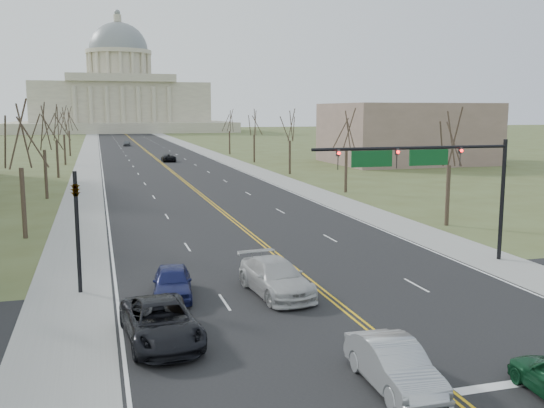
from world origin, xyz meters
TOP-DOWN VIEW (x-y plane):
  - ground at (0.00, 0.00)m, footprint 600.00×600.00m
  - road at (0.00, 110.00)m, footprint 20.00×380.00m
  - cross_road at (0.00, 6.00)m, footprint 120.00×14.00m
  - sidewalk_left at (-12.00, 110.00)m, footprint 4.00×380.00m
  - sidewalk_right at (12.00, 110.00)m, footprint 4.00×380.00m
  - center_line at (0.00, 110.00)m, footprint 0.42×380.00m
  - edge_line_left at (-9.80, 110.00)m, footprint 0.15×380.00m
  - edge_line_right at (9.80, 110.00)m, footprint 0.15×380.00m
  - capitol at (0.00, 249.91)m, footprint 90.00×60.00m
  - signal_mast at (7.45, 13.50)m, footprint 12.12×0.44m
  - signal_left at (-11.50, 13.50)m, footprint 0.32×0.36m
  - tree_r_0 at (15.50, 24.00)m, footprint 3.74×3.74m
  - tree_l_0 at (-15.50, 28.00)m, footprint 3.96×3.96m
  - tree_r_1 at (15.50, 44.00)m, footprint 3.74×3.74m
  - tree_l_1 at (-15.50, 48.00)m, footprint 3.96×3.96m
  - tree_r_2 at (15.50, 64.00)m, footprint 3.74×3.74m
  - tree_l_2 at (-15.50, 68.00)m, footprint 3.96×3.96m
  - tree_r_3 at (15.50, 84.00)m, footprint 3.74×3.74m
  - tree_l_3 at (-15.50, 88.00)m, footprint 3.96×3.96m
  - tree_r_4 at (15.50, 104.00)m, footprint 3.74×3.74m
  - tree_l_4 at (-15.50, 108.00)m, footprint 3.96×3.96m
  - bldg_right_mass at (40.00, 76.00)m, footprint 25.00×20.00m
  - car_sb_inner_lead at (-1.54, -0.14)m, footprint 1.70×4.69m
  - car_sb_outer_lead at (-8.33, 5.93)m, footprint 3.06×5.87m
  - car_sb_inner_second at (-2.34, 10.58)m, footprint 2.96×5.97m
  - car_sb_outer_second at (-7.23, 11.43)m, footprint 2.30×4.63m
  - car_far_nb at (1.52, 89.86)m, footprint 2.29×4.89m
  - car_far_sb at (-3.19, 139.41)m, footprint 2.00×4.17m

SIDE VIEW (x-z plane):
  - ground at x=0.00m, z-range 0.00..0.00m
  - road at x=0.00m, z-range 0.00..0.01m
  - cross_road at x=0.00m, z-range 0.00..0.01m
  - sidewalk_left at x=-12.00m, z-range 0.00..0.03m
  - sidewalk_right at x=12.00m, z-range 0.00..0.03m
  - center_line at x=0.00m, z-range 0.01..0.02m
  - edge_line_left at x=-9.80m, z-range 0.01..0.02m
  - edge_line_right at x=9.80m, z-range 0.01..0.02m
  - car_far_nb at x=1.52m, z-range 0.01..1.37m
  - car_far_sb at x=-3.19m, z-range 0.01..1.39m
  - car_sb_outer_second at x=-7.23m, z-range 0.01..1.53m
  - car_sb_inner_lead at x=-1.54m, z-range 0.01..1.55m
  - car_sb_outer_lead at x=-8.33m, z-range 0.01..1.59m
  - car_sb_inner_second at x=-2.34m, z-range 0.01..1.68m
  - signal_left at x=-11.50m, z-range 0.71..6.71m
  - bldg_right_mass at x=40.00m, z-range 0.00..10.00m
  - signal_mast at x=7.45m, z-range 2.16..9.36m
  - tree_r_0 at x=15.50m, z-range 2.30..10.80m
  - tree_r_1 at x=15.50m, z-range 2.30..10.80m
  - tree_r_2 at x=15.50m, z-range 2.30..10.80m
  - tree_r_3 at x=15.50m, z-range 2.30..10.80m
  - tree_r_4 at x=15.50m, z-range 2.30..10.80m
  - tree_l_0 at x=-15.50m, z-range 2.44..11.44m
  - tree_l_1 at x=-15.50m, z-range 2.44..11.44m
  - tree_l_2 at x=-15.50m, z-range 2.44..11.44m
  - tree_l_3 at x=-15.50m, z-range 2.44..11.44m
  - tree_l_4 at x=-15.50m, z-range 2.44..11.44m
  - capitol at x=0.00m, z-range -10.80..39.20m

